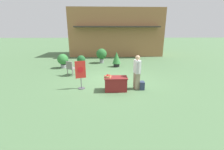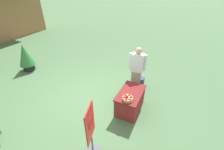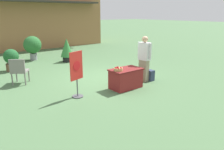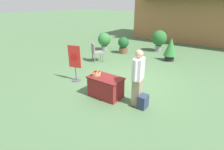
% 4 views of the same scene
% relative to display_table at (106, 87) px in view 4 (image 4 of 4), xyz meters
% --- Properties ---
extents(ground_plane, '(120.00, 120.00, 0.00)m').
position_rel_display_table_xyz_m(ground_plane, '(-0.02, 1.47, -0.35)').
color(ground_plane, '#4C7047').
extents(storefront_building, '(10.85, 5.47, 5.40)m').
position_rel_display_table_xyz_m(storefront_building, '(0.75, 12.46, 2.35)').
color(storefront_building, '#9E6B42').
rests_on(storefront_building, ground_plane).
extents(display_table, '(1.15, 0.69, 0.70)m').
position_rel_display_table_xyz_m(display_table, '(0.00, 0.00, 0.00)').
color(display_table, maroon).
rests_on(display_table, ground_plane).
extents(apple_basket, '(0.30, 0.30, 0.16)m').
position_rel_display_table_xyz_m(apple_basket, '(-0.38, -0.04, 0.41)').
color(apple_basket, tan).
rests_on(apple_basket, display_table).
extents(person_visitor, '(0.32, 0.60, 1.76)m').
position_rel_display_table_xyz_m(person_visitor, '(1.09, 0.17, 0.55)').
color(person_visitor, gray).
rests_on(person_visitor, ground_plane).
extents(backpack, '(0.24, 0.34, 0.42)m').
position_rel_display_table_xyz_m(backpack, '(1.36, 0.09, -0.14)').
color(backpack, '#2D3856').
rests_on(backpack, ground_plane).
extents(poster_board, '(0.52, 0.36, 1.47)m').
position_rel_display_table_xyz_m(poster_board, '(-1.78, 0.31, 0.44)').
color(poster_board, '#4C4C51').
rests_on(poster_board, ground_plane).
extents(patio_chair, '(0.76, 0.76, 0.99)m').
position_rel_display_table_xyz_m(patio_chair, '(-2.84, 2.78, 0.21)').
color(patio_chair, gray).
rests_on(patio_chair, ground_plane).
extents(potted_plant_near_right, '(0.70, 0.70, 1.27)m').
position_rel_display_table_xyz_m(potted_plant_near_right, '(0.40, 5.25, 0.34)').
color(potted_plant_near_right, black).
rests_on(potted_plant_near_right, ground_plane).
extents(potted_plant_far_right, '(0.86, 0.86, 1.15)m').
position_rel_display_table_xyz_m(potted_plant_far_right, '(-3.97, 4.98, 0.32)').
color(potted_plant_far_right, gray).
rests_on(potted_plant_far_right, ground_plane).
extents(potted_plant_near_left, '(0.98, 0.98, 1.35)m').
position_rel_display_table_xyz_m(potted_plant_near_left, '(-0.90, 6.84, 0.47)').
color(potted_plant_near_left, gray).
rests_on(potted_plant_near_left, ground_plane).
extents(potted_plant_far_left, '(0.67, 0.67, 1.02)m').
position_rel_display_table_xyz_m(potted_plant_far_left, '(-2.51, 5.06, 0.20)').
color(potted_plant_far_left, brown).
rests_on(potted_plant_far_left, ground_plane).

